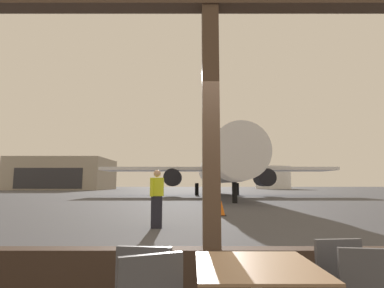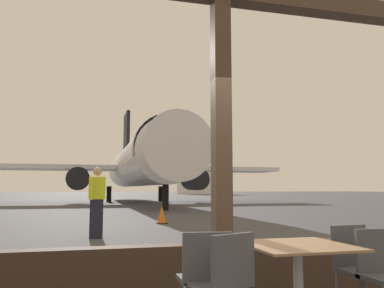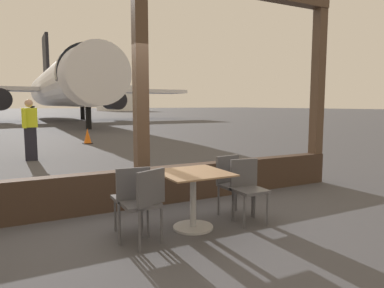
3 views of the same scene
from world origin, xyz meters
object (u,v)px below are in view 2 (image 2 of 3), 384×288
at_px(cafe_chair_aisle_right, 224,281).
at_px(fuel_storage_tank, 198,180).
at_px(dining_table, 298,279).
at_px(ground_crew_worker, 97,201).
at_px(traffic_cone, 162,215).
at_px(airplane, 140,164).
at_px(cafe_chair_aisle_left, 357,263).
at_px(cafe_chair_window_left, 206,273).

relative_size(cafe_chair_aisle_right, fuel_storage_tank, 0.09).
bearing_deg(dining_table, ground_crew_worker, 102.15).
bearing_deg(traffic_cone, fuel_storage_tank, 73.60).
bearing_deg(ground_crew_worker, airplane, 80.44).
xyz_separation_m(cafe_chair_aisle_left, traffic_cone, (0.01, 10.44, -0.22)).
xyz_separation_m(cafe_chair_aisle_right, airplane, (3.26, 31.24, 2.78)).
relative_size(dining_table, airplane, 0.03).
distance_m(dining_table, cafe_chair_window_left, 0.79).
height_order(dining_table, ground_crew_worker, ground_crew_worker).
distance_m(cafe_chair_aisle_left, cafe_chair_aisle_right, 1.58).
distance_m(dining_table, ground_crew_worker, 7.23).
xyz_separation_m(airplane, ground_crew_worker, (-4.03, -23.94, -2.41)).
relative_size(dining_table, cafe_chair_aisle_right, 0.96).
bearing_deg(cafe_chair_aisle_right, traffic_cone, 82.10).
bearing_deg(cafe_chair_window_left, cafe_chair_aisle_right, -82.90).
bearing_deg(fuel_storage_tank, dining_table, -104.92).
height_order(cafe_chair_aisle_right, ground_crew_worker, ground_crew_worker).
distance_m(traffic_cone, fuel_storage_tank, 77.44).
bearing_deg(traffic_cone, cafe_chair_aisle_left, -90.05).
height_order(dining_table, cafe_chair_aisle_right, cafe_chair_aisle_right).
bearing_deg(airplane, traffic_cone, -94.90).
relative_size(cafe_chair_aisle_left, ground_crew_worker, 0.49).
distance_m(cafe_chair_aisle_right, traffic_cone, 11.03).
bearing_deg(cafe_chair_aisle_left, airplane, 86.75).
distance_m(cafe_chair_aisle_right, fuel_storage_tank, 88.36).
height_order(cafe_chair_aisle_left, fuel_storage_tank, fuel_storage_tank).
xyz_separation_m(airplane, traffic_cone, (-1.74, -20.32, -3.02)).
distance_m(cafe_chair_window_left, fuel_storage_tank, 88.05).
relative_size(cafe_chair_aisle_right, ground_crew_worker, 0.51).
bearing_deg(cafe_chair_aisle_left, fuel_storage_tank, 75.52).
xyz_separation_m(dining_table, cafe_chair_window_left, (-0.78, 0.09, 0.07)).
height_order(cafe_chair_window_left, fuel_storage_tank, fuel_storage_tank).
xyz_separation_m(ground_crew_worker, traffic_cone, (2.29, 3.63, -0.61)).
distance_m(cafe_chair_aisle_left, traffic_cone, 10.44).
bearing_deg(cafe_chair_window_left, fuel_storage_tank, 74.57).
height_order(ground_crew_worker, fuel_storage_tank, fuel_storage_tank).
relative_size(cafe_chair_window_left, traffic_cone, 1.39).
xyz_separation_m(traffic_cone, fuel_storage_tank, (21.85, 74.24, 2.86)).
bearing_deg(cafe_chair_aisle_left, traffic_cone, 89.95).
bearing_deg(cafe_chair_aisle_right, cafe_chair_aisle_left, 18.01).
height_order(dining_table, cafe_chair_window_left, cafe_chair_window_left).
bearing_deg(fuel_storage_tank, traffic_cone, -106.40).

